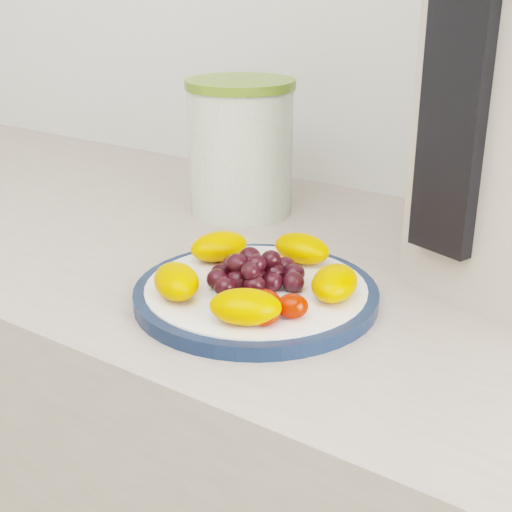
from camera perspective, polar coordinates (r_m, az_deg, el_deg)
The scene contains 6 objects.
plate_rim at distance 0.74m, azimuth 0.00°, elevation -3.07°, with size 0.25×0.25×0.01m, color #12213D.
plate_face at distance 0.74m, azimuth 0.00°, elevation -3.00°, with size 0.23×0.23×0.02m, color white.
canister at distance 0.99m, azimuth -1.23°, elevation 8.35°, with size 0.14×0.14×0.17m, color #375F19.
canister_lid at distance 0.98m, azimuth -1.28°, elevation 13.60°, with size 0.15×0.15×0.01m, color olive.
appliance_panel at distance 0.71m, azimuth 15.66°, elevation 11.57°, with size 0.07×0.02×0.29m, color black.
fruit_plate at distance 0.72m, azimuth 0.06°, elevation -1.42°, with size 0.22×0.21×0.04m.
Camera 1 is at (0.32, 0.53, 1.22)m, focal length 50.00 mm.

